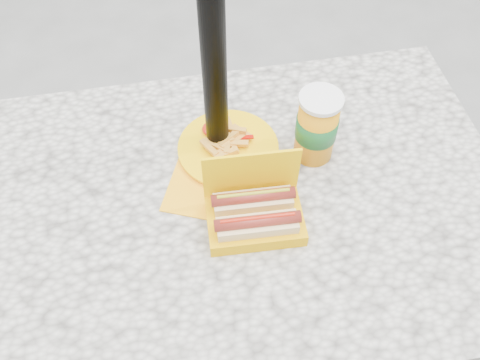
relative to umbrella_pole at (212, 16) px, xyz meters
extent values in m
plane|color=slate|center=(0.00, -0.16, -1.10)|extent=(60.00, 60.00, 0.00)
cube|color=beige|center=(0.00, -0.16, -0.38)|extent=(1.20, 0.80, 0.05)
cylinder|color=black|center=(-0.50, 0.14, -0.75)|extent=(0.07, 0.07, 0.70)
cylinder|color=black|center=(0.50, 0.14, -0.75)|extent=(0.07, 0.07, 0.70)
cylinder|color=black|center=(0.00, 0.00, 0.00)|extent=(0.05, 0.05, 2.20)
cube|color=#FFC300|center=(0.04, -0.22, -0.33)|extent=(0.20, 0.13, 0.03)
cube|color=#FFC300|center=(0.04, -0.16, -0.25)|extent=(0.19, 0.02, 0.12)
cube|color=#D5C786|center=(0.04, -0.25, -0.31)|extent=(0.16, 0.05, 0.04)
cylinder|color=#9C3421|center=(0.04, -0.25, -0.29)|extent=(0.17, 0.03, 0.02)
cylinder|color=#B11E0C|center=(0.04, -0.25, -0.28)|extent=(0.14, 0.01, 0.01)
cube|color=#D5C786|center=(0.04, -0.20, -0.31)|extent=(0.16, 0.05, 0.04)
cylinder|color=#9C3421|center=(0.04, -0.20, -0.29)|extent=(0.17, 0.03, 0.02)
cylinder|color=#ACAA1F|center=(0.04, -0.20, -0.28)|extent=(0.14, 0.01, 0.01)
cube|color=#FFAA11|center=(-0.03, -0.11, -0.35)|extent=(0.23, 0.23, 0.00)
cylinder|color=#FFC300|center=(0.02, -0.02, -0.34)|extent=(0.22, 0.22, 0.01)
cylinder|color=#FFC300|center=(0.02, -0.02, -0.34)|extent=(0.23, 0.23, 0.01)
cube|color=orange|center=(0.02, -0.02, -0.32)|extent=(0.06, 0.03, 0.01)
cube|color=orange|center=(0.01, -0.04, -0.32)|extent=(0.05, 0.04, 0.01)
cube|color=orange|center=(-0.01, -0.02, -0.32)|extent=(0.05, 0.04, 0.01)
cube|color=orange|center=(0.04, -0.03, -0.32)|extent=(0.06, 0.02, 0.01)
cube|color=orange|center=(0.01, -0.05, -0.32)|extent=(0.06, 0.03, 0.01)
cube|color=orange|center=(0.01, 0.01, -0.32)|extent=(0.05, 0.04, 0.01)
cube|color=orange|center=(0.03, -0.02, -0.32)|extent=(0.02, 0.06, 0.01)
cube|color=orange|center=(0.02, -0.03, -0.32)|extent=(0.03, 0.06, 0.01)
cube|color=orange|center=(-0.02, -0.03, -0.32)|extent=(0.04, 0.05, 0.01)
cube|color=orange|center=(0.02, -0.02, -0.32)|extent=(0.05, 0.05, 0.01)
cube|color=orange|center=(0.04, -0.02, -0.32)|extent=(0.05, 0.04, 0.01)
cube|color=orange|center=(0.03, 0.03, -0.32)|extent=(0.02, 0.06, 0.01)
cube|color=orange|center=(0.04, 0.01, -0.31)|extent=(0.05, 0.03, 0.01)
cube|color=orange|center=(0.06, 0.01, -0.32)|extent=(0.04, 0.05, 0.01)
cube|color=orange|center=(0.02, 0.00, -0.32)|extent=(0.03, 0.06, 0.01)
cube|color=orange|center=(0.02, -0.02, -0.31)|extent=(0.05, 0.04, 0.01)
ellipsoid|color=#B11E0C|center=(-0.01, 0.03, -0.33)|extent=(0.05, 0.05, 0.01)
cube|color=#A80800|center=(0.03, -0.01, -0.32)|extent=(0.09, 0.01, 0.00)
cylinder|color=orange|center=(0.21, -0.06, -0.27)|extent=(0.09, 0.09, 0.16)
cylinder|color=#165926|center=(0.21, -0.06, -0.26)|extent=(0.09, 0.09, 0.05)
cylinder|color=white|center=(0.21, -0.06, -0.18)|extent=(0.09, 0.09, 0.01)
camera|label=1|loc=(-0.09, -0.78, 0.58)|focal=40.00mm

